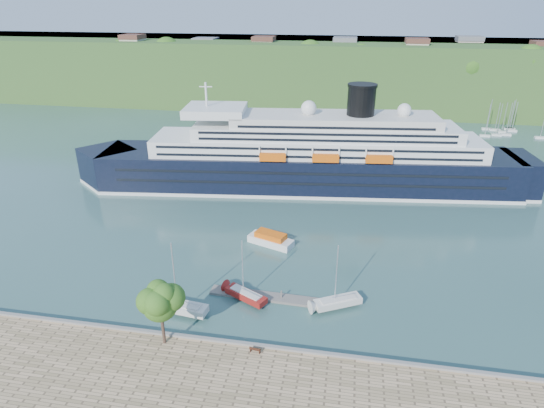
{
  "coord_description": "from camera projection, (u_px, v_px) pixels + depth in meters",
  "views": [
    {
      "loc": [
        14.4,
        -41.47,
        38.85
      ],
      "look_at": [
        1.74,
        30.0,
        5.83
      ],
      "focal_mm": 30.0,
      "sensor_mm": 36.0,
      "label": 1
    }
  ],
  "objects": [
    {
      "name": "floating_pontoon",
      "position": [
        268.0,
        297.0,
        64.39
      ],
      "size": [
        16.99,
        2.7,
        0.38
      ],
      "primitive_type": null,
      "rotation": [
        0.0,
        0.0,
        -0.04
      ],
      "color": "slate",
      "rests_on": "ground"
    },
    {
      "name": "promenade_tree",
      "position": [
        161.0,
        311.0,
        52.81
      ],
      "size": [
        5.56,
        5.56,
        9.2
      ],
      "primitive_type": null,
      "color": "#2A5B18",
      "rests_on": "promenade"
    },
    {
      "name": "sailboat_red",
      "position": [
        245.0,
        274.0,
        62.01
      ],
      "size": [
        7.11,
        4.93,
        9.04
      ],
      "primitive_type": null,
      "rotation": [
        0.0,
        0.0,
        -0.48
      ],
      "color": "maroon",
      "rests_on": "ground"
    },
    {
      "name": "cruise_ship",
      "position": [
        308.0,
        137.0,
        97.58
      ],
      "size": [
        103.42,
        26.66,
        22.99
      ],
      "primitive_type": null,
      "rotation": [
        0.0,
        0.0,
        0.12
      ],
      "color": "black",
      "rests_on": "ground"
    },
    {
      "name": "sailboat_white_far",
      "position": [
        340.0,
        279.0,
        60.54
      ],
      "size": [
        7.39,
        5.23,
        9.42
      ],
      "primitive_type": null,
      "rotation": [
        0.0,
        0.0,
        0.49
      ],
      "color": "silver",
      "rests_on": "ground"
    },
    {
      "name": "ground",
      "position": [
        215.0,
        346.0,
        55.55
      ],
      "size": [
        400.0,
        400.0,
        0.0
      ],
      "primitive_type": "plane",
      "color": "#2A4B46",
      "rests_on": "ground"
    },
    {
      "name": "far_hillside",
      "position": [
        318.0,
        72.0,
        180.54
      ],
      "size": [
        400.0,
        50.0,
        24.0
      ],
      "primitive_type": "cube",
      "color": "#305723",
      "rests_on": "ground"
    },
    {
      "name": "quay_coping",
      "position": [
        214.0,
        340.0,
        54.89
      ],
      "size": [
        220.0,
        0.5,
        0.3
      ],
      "primitive_type": "cube",
      "color": "slate",
      "rests_on": "promenade"
    },
    {
      "name": "tender_launch",
      "position": [
        271.0,
        239.0,
        78.06
      ],
      "size": [
        8.47,
        5.34,
        2.21
      ],
      "primitive_type": null,
      "rotation": [
        0.0,
        0.0,
        -0.35
      ],
      "color": "#E35A0D",
      "rests_on": "ground"
    },
    {
      "name": "sailboat_white_near",
      "position": [
        179.0,
        281.0,
        59.13
      ],
      "size": [
        8.21,
        3.14,
        10.33
      ],
      "primitive_type": null,
      "rotation": [
        0.0,
        0.0,
        -0.12
      ],
      "color": "silver",
      "rests_on": "ground"
    },
    {
      "name": "park_bench",
      "position": [
        255.0,
        349.0,
        53.04
      ],
      "size": [
        1.42,
        0.74,
        0.87
      ],
      "primitive_type": null,
      "rotation": [
        0.0,
        0.0,
        -0.14
      ],
      "color": "#422013",
      "rests_on": "promenade"
    }
  ]
}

